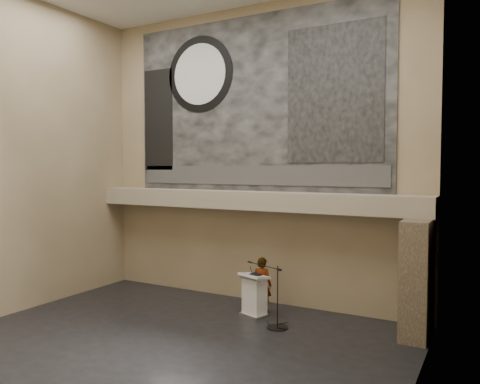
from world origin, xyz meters
The scene contains 19 objects.
floor centered at (0.00, 0.00, 0.00)m, with size 10.00×10.00×0.00m, color black.
wall_back centered at (0.00, 4.00, 4.25)m, with size 10.00×0.02×8.50m, color #7C6D4E.
wall_left centered at (-5.00, 0.00, 4.25)m, with size 0.02×8.00×8.50m, color #7C6D4E.
wall_right centered at (5.00, 0.00, 4.25)m, with size 0.02×8.00×8.50m, color #7C6D4E.
soffit centered at (0.00, 3.60, 2.95)m, with size 10.00×0.80×0.50m, color gray.
sprinkler_left centered at (-1.60, 3.55, 2.67)m, with size 0.04×0.04×0.06m, color #B2893D.
sprinkler_right centered at (1.90, 3.55, 2.67)m, with size 0.04×0.04×0.06m, color #B2893D.
banner centered at (0.00, 3.97, 5.70)m, with size 8.00×0.05×5.00m, color black.
banner_text_strip centered at (0.00, 3.93, 3.65)m, with size 7.76×0.02×0.55m, color #313131.
banner_clock_rim centered at (-1.80, 3.93, 6.70)m, with size 2.30×2.30×0.02m, color black.
banner_clock_face centered at (-1.80, 3.91, 6.70)m, with size 1.84×1.84×0.02m, color silver.
banner_building_print centered at (2.40, 3.93, 5.80)m, with size 2.60×0.02×3.60m, color black.
banner_brick_print centered at (-3.40, 3.93, 5.40)m, with size 1.10×0.02×3.20m, color black.
stone_pier centered at (4.65, 3.15, 1.35)m, with size 0.60×1.40×2.70m, color #46392B.
lectern centered at (0.74, 2.64, 0.55)m, with size 0.85×0.72×1.14m.
binder centered at (0.79, 2.59, 1.12)m, with size 0.28×0.22×0.04m, color black.
papers centered at (0.59, 2.60, 1.10)m, with size 0.23×0.32×0.01m, color silver.
speaker_person centered at (0.75, 3.05, 0.74)m, with size 0.54×0.36×1.49m, color silver.
mic_stand centered at (1.60, 2.13, 0.22)m, with size 1.29×0.71×1.51m.
Camera 1 is at (6.20, -8.03, 3.87)m, focal length 35.00 mm.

